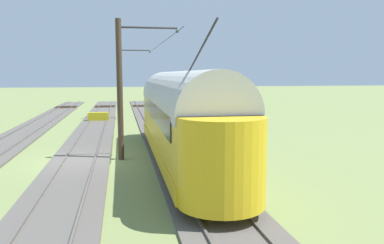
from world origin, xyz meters
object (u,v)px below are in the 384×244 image
at_px(catenary_pole_foreground, 121,81).
at_px(switch_stand, 171,116).
at_px(catenary_pole_mid_near, 122,87).
at_px(track_end_bumper, 98,117).
at_px(vintage_streetcar, 181,115).

height_order(catenary_pole_foreground, switch_stand, catenary_pole_foreground).
distance_m(catenary_pole_mid_near, switch_stand, 13.94).
xyz_separation_m(catenary_pole_foreground, track_end_bumper, (2.04, 1.52, -3.15)).
height_order(switch_stand, track_end_bumper, switch_stand).
height_order(catenary_pole_foreground, track_end_bumper, catenary_pole_foreground).
distance_m(catenary_pole_foreground, switch_stand, 6.62).
bearing_deg(catenary_pole_foreground, catenary_pole_mid_near, 90.00).
bearing_deg(catenary_pole_foreground, switch_stand, 133.68).
relative_size(catenary_pole_foreground, track_end_bumper, 3.76).
height_order(vintage_streetcar, switch_stand, vintage_streetcar).
bearing_deg(vintage_streetcar, switch_stand, -95.67).
bearing_deg(track_end_bumper, vintage_streetcar, 105.66).
xyz_separation_m(catenary_pole_mid_near, track_end_bumper, (2.04, -15.81, -3.15)).
bearing_deg(catenary_pole_foreground, track_end_bumper, 36.71).
height_order(vintage_streetcar, catenary_pole_mid_near, catenary_pole_mid_near).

